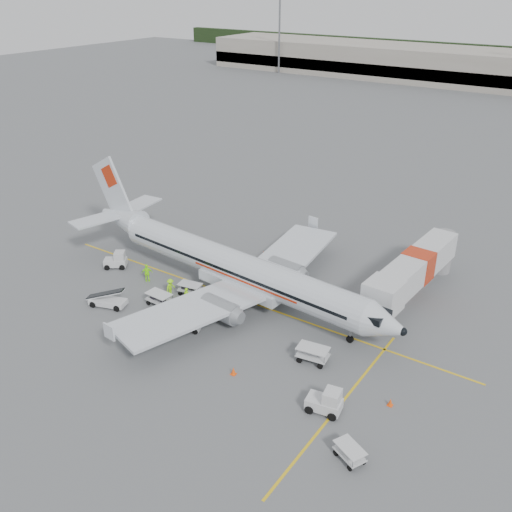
{
  "coord_description": "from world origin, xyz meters",
  "views": [
    {
      "loc": [
        26.72,
        -37.49,
        27.43
      ],
      "look_at": [
        0.0,
        2.0,
        3.8
      ],
      "focal_mm": 40.0,
      "sensor_mm": 36.0,
      "label": 1
    }
  ],
  "objects_px": {
    "jet_bridge": "(416,275)",
    "tug_mid": "(190,322)",
    "belt_loader": "(107,294)",
    "tug_aft": "(115,260)",
    "tug_fore": "(324,400)",
    "aircraft": "(237,247)"
  },
  "relations": [
    {
      "from": "jet_bridge",
      "to": "tug_fore",
      "type": "xyz_separation_m",
      "value": [
        0.4,
        -18.79,
        -1.35
      ]
    },
    {
      "from": "tug_mid",
      "to": "tug_aft",
      "type": "bearing_deg",
      "value": 141.64
    },
    {
      "from": "aircraft",
      "to": "tug_aft",
      "type": "distance_m",
      "value": 14.7
    },
    {
      "from": "jet_bridge",
      "to": "tug_aft",
      "type": "bearing_deg",
      "value": -153.84
    },
    {
      "from": "tug_mid",
      "to": "tug_aft",
      "type": "height_order",
      "value": "tug_aft"
    },
    {
      "from": "belt_loader",
      "to": "tug_mid",
      "type": "bearing_deg",
      "value": -10.32
    },
    {
      "from": "jet_bridge",
      "to": "belt_loader",
      "type": "height_order",
      "value": "jet_bridge"
    },
    {
      "from": "tug_fore",
      "to": "tug_mid",
      "type": "distance_m",
      "value": 14.54
    },
    {
      "from": "tug_fore",
      "to": "aircraft",
      "type": "bearing_deg",
      "value": 136.56
    },
    {
      "from": "aircraft",
      "to": "tug_aft",
      "type": "bearing_deg",
      "value": -164.79
    },
    {
      "from": "tug_fore",
      "to": "tug_aft",
      "type": "bearing_deg",
      "value": 156.2
    },
    {
      "from": "jet_bridge",
      "to": "belt_loader",
      "type": "xyz_separation_m",
      "value": [
        -22.68,
        -17.39,
        -1.08
      ]
    },
    {
      "from": "belt_loader",
      "to": "tug_mid",
      "type": "xyz_separation_m",
      "value": [
        8.77,
        1.18,
        -0.47
      ]
    },
    {
      "from": "tug_fore",
      "to": "tug_mid",
      "type": "xyz_separation_m",
      "value": [
        -14.31,
        2.58,
        -0.19
      ]
    },
    {
      "from": "aircraft",
      "to": "tug_aft",
      "type": "xyz_separation_m",
      "value": [
        -13.89,
        -2.45,
        -4.14
      ]
    },
    {
      "from": "tug_fore",
      "to": "tug_aft",
      "type": "relative_size",
      "value": 1.07
    },
    {
      "from": "jet_bridge",
      "to": "tug_mid",
      "type": "distance_m",
      "value": 21.41
    },
    {
      "from": "jet_bridge",
      "to": "tug_aft",
      "type": "height_order",
      "value": "jet_bridge"
    },
    {
      "from": "aircraft",
      "to": "tug_mid",
      "type": "height_order",
      "value": "aircraft"
    },
    {
      "from": "belt_loader",
      "to": "tug_mid",
      "type": "distance_m",
      "value": 8.86
    },
    {
      "from": "jet_bridge",
      "to": "tug_aft",
      "type": "distance_m",
      "value": 30.18
    },
    {
      "from": "belt_loader",
      "to": "tug_aft",
      "type": "bearing_deg",
      "value": 113.61
    }
  ]
}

